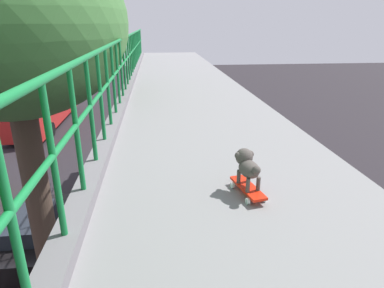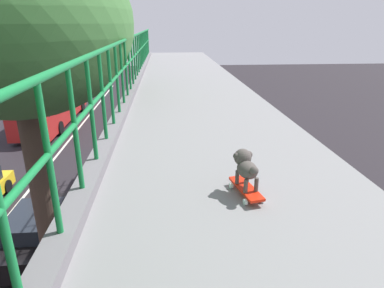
# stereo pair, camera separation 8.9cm
# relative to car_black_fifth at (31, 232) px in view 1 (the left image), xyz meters

# --- Properties ---
(green_railing) EXTENTS (0.20, 30.54, 1.17)m
(green_railing) POSITION_rel_car_black_fifth_xyz_m (3.73, -8.34, 5.45)
(green_railing) COLOR slate
(green_railing) RESTS_ON overpass_deck
(car_black_fifth) EXTENTS (1.78, 4.22, 1.46)m
(car_black_fifth) POSITION_rel_car_black_fifth_xyz_m (0.00, 0.00, 0.00)
(car_black_fifth) COLOR black
(car_black_fifth) RESTS_ON ground
(city_bus) EXTENTS (2.76, 10.53, 3.04)m
(city_bus) POSITION_rel_car_black_fifth_xyz_m (-4.13, 15.50, 1.03)
(city_bus) COLOR #AD1C1B
(city_bus) RESTS_ON ground
(roadside_tree_mid) EXTENTS (4.76, 4.76, 9.24)m
(roadside_tree_mid) POSITION_rel_car_black_fifth_xyz_m (1.48, -2.66, 6.52)
(roadside_tree_mid) COLOR #4A392E
(roadside_tree_mid) RESTS_ON ground
(toy_skateboard) EXTENTS (0.25, 0.50, 0.08)m
(toy_skateboard) POSITION_rel_car_black_fifth_xyz_m (5.16, -7.41, 5.24)
(toy_skateboard) COLOR red
(toy_skateboard) RESTS_ON overpass_deck
(small_dog) EXTENTS (0.22, 0.38, 0.32)m
(small_dog) POSITION_rel_car_black_fifth_xyz_m (5.16, -7.37, 5.46)
(small_dog) COLOR #4E4742
(small_dog) RESTS_ON toy_skateboard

